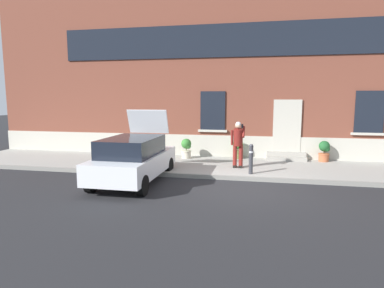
{
  "coord_description": "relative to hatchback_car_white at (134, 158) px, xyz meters",
  "views": [
    {
      "loc": [
        0.59,
        -9.99,
        2.75
      ],
      "look_at": [
        -1.78,
        1.6,
        1.1
      ],
      "focal_mm": 30.84,
      "sensor_mm": 36.0,
      "label": 1
    }
  ],
  "objects": [
    {
      "name": "ground_plane",
      "position": [
        3.4,
        0.0,
        -0.8
      ],
      "size": [
        80.0,
        80.0,
        0.0
      ],
      "primitive_type": "plane",
      "color": "#232326"
    },
    {
      "name": "sidewalk",
      "position": [
        3.4,
        2.8,
        -0.72
      ],
      "size": [
        24.0,
        3.6,
        0.15
      ],
      "primitive_type": "cube",
      "color": "#99968E",
      "rests_on": "ground"
    },
    {
      "name": "curb_edge",
      "position": [
        3.4,
        0.94,
        -0.72
      ],
      "size": [
        24.0,
        0.12,
        0.15
      ],
      "primitive_type": "cube",
      "color": "gray",
      "rests_on": "ground"
    },
    {
      "name": "building_facade",
      "position": [
        3.41,
        5.29,
        2.93
      ],
      "size": [
        24.0,
        1.52,
        7.5
      ],
      "color": "brown",
      "rests_on": "ground"
    },
    {
      "name": "entrance_stoop",
      "position": [
        5.15,
        4.34,
        -0.52
      ],
      "size": [
        1.63,
        0.64,
        0.32
      ],
      "color": "#9E998E",
      "rests_on": "sidewalk"
    },
    {
      "name": "hatchback_car_white",
      "position": [
        0.0,
        0.0,
        0.0
      ],
      "size": [
        1.8,
        4.07,
        2.34
      ],
      "color": "white",
      "rests_on": "ground"
    },
    {
      "name": "bollard_near_person",
      "position": [
        3.74,
        1.35,
        -0.09
      ],
      "size": [
        0.15,
        0.15,
        1.04
      ],
      "color": "#333338",
      "rests_on": "sidewalk"
    },
    {
      "name": "person_on_phone",
      "position": [
        3.24,
        2.22,
        0.35
      ],
      "size": [
        0.51,
        0.5,
        1.74
      ],
      "rotation": [
        0.0,
        0.0,
        0.13
      ],
      "color": "maroon",
      "rests_on": "sidewalk"
    },
    {
      "name": "planter_charcoal",
      "position": [
        -1.3,
        4.0,
        -0.19
      ],
      "size": [
        0.44,
        0.44,
        0.86
      ],
      "color": "#2D2D30",
      "rests_on": "sidewalk"
    },
    {
      "name": "planter_cream",
      "position": [
        0.91,
        3.83,
        -0.19
      ],
      "size": [
        0.44,
        0.44,
        0.86
      ],
      "color": "beige",
      "rests_on": "sidewalk"
    },
    {
      "name": "planter_olive",
      "position": [
        3.12,
        4.19,
        -0.19
      ],
      "size": [
        0.44,
        0.44,
        0.86
      ],
      "color": "#606B38",
      "rests_on": "sidewalk"
    },
    {
      "name": "planter_terracotta",
      "position": [
        6.65,
        4.23,
        -0.19
      ],
      "size": [
        0.44,
        0.44,
        0.86
      ],
      "color": "#B25B38",
      "rests_on": "sidewalk"
    }
  ]
}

